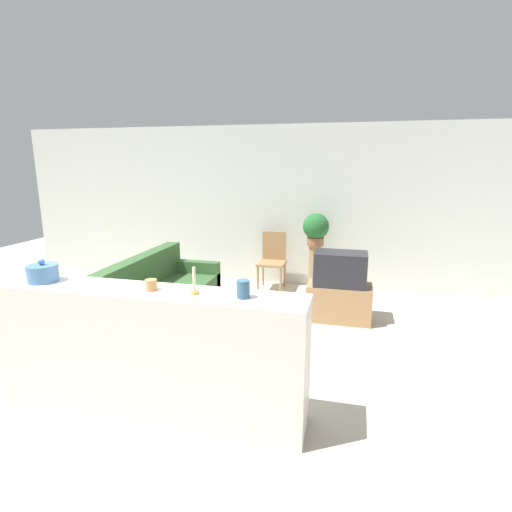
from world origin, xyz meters
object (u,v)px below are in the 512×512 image
couch (161,300)px  potted_plant (316,228)px  television (340,269)px  wooden_chair (273,258)px  decorative_bowl (43,273)px

couch → potted_plant: 2.69m
television → wooden_chair: wooden_chair is taller
couch → television: size_ratio=3.00×
couch → decorative_bowl: (-0.12, -1.84, 0.86)m
wooden_chair → potted_plant: size_ratio=1.84×
couch → decorative_bowl: 2.03m
television → potted_plant: bearing=110.5°
potted_plant → wooden_chair: bearing=-179.1°
decorative_bowl → couch: bearing=86.4°
decorative_bowl → television: bearing=45.7°
wooden_chair → television: bearing=-45.7°
couch → television: (2.29, 0.63, 0.41)m
television → potted_plant: size_ratio=1.32×
couch → potted_plant: (1.85, 1.81, 0.76)m
potted_plant → decorative_bowl: 4.15m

